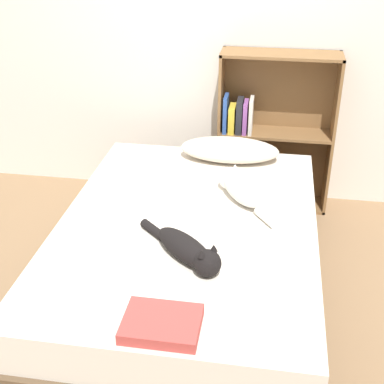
# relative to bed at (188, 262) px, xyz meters

# --- Properties ---
(ground_plane) EXTENTS (8.00, 8.00, 0.00)m
(ground_plane) POSITION_rel_bed_xyz_m (0.00, 0.00, -0.26)
(ground_plane) COLOR #846647
(wall_back) EXTENTS (8.00, 0.06, 2.50)m
(wall_back) POSITION_rel_bed_xyz_m (0.00, 1.38, 0.99)
(wall_back) COLOR silver
(wall_back) RESTS_ON ground_plane
(bed) EXTENTS (1.40, 1.98, 0.52)m
(bed) POSITION_rel_bed_xyz_m (0.00, 0.00, 0.00)
(bed) COLOR brown
(bed) RESTS_ON ground_plane
(pillow) EXTENTS (0.65, 0.30, 0.14)m
(pillow) POSITION_rel_bed_xyz_m (0.14, 0.81, 0.34)
(pillow) COLOR beige
(pillow) RESTS_ON bed
(cat_light) EXTENTS (0.38, 0.48, 0.16)m
(cat_light) POSITION_rel_bed_xyz_m (0.26, 0.29, 0.34)
(cat_light) COLOR white
(cat_light) RESTS_ON bed
(cat_dark) EXTENTS (0.46, 0.44, 0.15)m
(cat_dark) POSITION_rel_bed_xyz_m (0.07, -0.35, 0.32)
(cat_dark) COLOR black
(cat_dark) RESTS_ON bed
(bookshelf) EXTENTS (0.81, 0.26, 1.14)m
(bookshelf) POSITION_rel_bed_xyz_m (0.40, 1.25, 0.33)
(bookshelf) COLOR brown
(bookshelf) RESTS_ON ground_plane
(blanket_fold) EXTENTS (0.31, 0.24, 0.05)m
(blanket_fold) POSITION_rel_bed_xyz_m (0.03, -0.82, 0.29)
(blanket_fold) COLOR #B2423D
(blanket_fold) RESTS_ON bed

